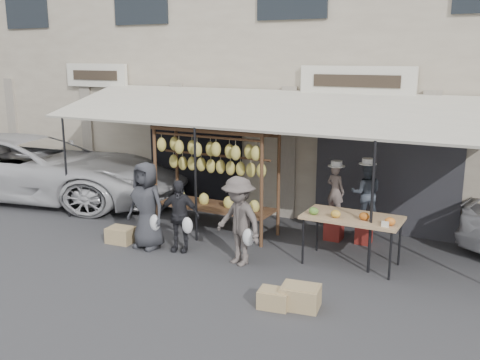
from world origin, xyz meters
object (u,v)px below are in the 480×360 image
object	(u,v)px
crate_near_a	(274,299)
van	(26,151)
produce_table	(352,219)
customer_right	(239,221)
crate_far	(121,235)
vendor_left	(335,191)
customer_left	(147,205)
crate_near_b	(300,297)
banana_rack	(214,159)
vendor_right	(366,193)
customer_mid	(179,216)

from	to	relation	value
crate_near_a	van	world-z (taller)	van
produce_table	customer_right	xyz separation A→B (m)	(-1.79, -0.88, -0.06)
crate_far	vendor_left	bearing A→B (deg)	30.45
customer_left	crate_near_b	xyz separation A→B (m)	(3.58, -1.00, -0.68)
customer_right	van	xyz separation A→B (m)	(-7.10, 1.54, 0.42)
customer_right	crate_near_b	distance (m)	2.05
produce_table	vendor_left	xyz separation A→B (m)	(-0.69, 1.19, 0.15)
banana_rack	vendor_right	size ratio (longest dim) A/B	2.10
produce_table	customer_right	world-z (taller)	customer_right
crate_near_a	vendor_right	bearing A→B (deg)	82.80
vendor_right	customer_right	size ratio (longest dim) A/B	0.77
vendor_left	van	world-z (taller)	van
crate_near_a	crate_far	bearing A→B (deg)	163.54
customer_mid	crate_far	xyz separation A→B (m)	(-1.30, -0.18, -0.54)
vendor_left	customer_left	distance (m)	3.74
vendor_right	customer_mid	size ratio (longest dim) A/B	0.89
banana_rack	van	world-z (taller)	van
van	customer_right	bearing A→B (deg)	-113.68
customer_left	crate_near_b	world-z (taller)	customer_left
customer_left	banana_rack	bearing A→B (deg)	68.54
vendor_right	crate_near_b	size ratio (longest dim) A/B	2.21
customer_left	crate_near_b	bearing A→B (deg)	-10.93
customer_mid	produce_table	bearing A→B (deg)	-0.24
customer_right	crate_near_b	size ratio (longest dim) A/B	2.87
vendor_right	van	xyz separation A→B (m)	(-8.80, -0.58, 0.19)
vendor_left	crate_near_b	size ratio (longest dim) A/B	1.93
customer_left	crate_near_a	xyz separation A→B (m)	(3.23, -1.17, -0.71)
customer_mid	crate_far	world-z (taller)	customer_mid
vendor_right	crate_far	size ratio (longest dim) A/B	2.39
customer_mid	crate_near_a	xyz separation A→B (m)	(2.59, -1.32, -0.56)
crate_far	produce_table	bearing A→B (deg)	12.71
produce_table	vendor_left	distance (m)	1.38
customer_left	van	size ratio (longest dim) A/B	0.29
van	banana_rack	bearing A→B (deg)	-103.67
customer_right	customer_left	bearing A→B (deg)	-158.13
banana_rack	crate_near_b	distance (m)	4.01
vendor_right	banana_rack	bearing A→B (deg)	-3.51
produce_table	vendor_left	bearing A→B (deg)	120.36
vendor_left	crate_near_b	xyz separation A→B (m)	(0.53, -3.15, -0.85)
crate_near_b	crate_near_a	bearing A→B (deg)	-153.95
customer_right	crate_far	xyz separation A→B (m)	(-2.61, -0.11, -0.65)
banana_rack	crate_near_a	bearing A→B (deg)	-45.35
customer_mid	van	xyz separation A→B (m)	(-5.78, 1.47, 0.52)
customer_mid	vendor_left	bearing A→B (deg)	24.75
crate_near_b	van	xyz separation A→B (m)	(-8.72, 2.63, 1.05)
banana_rack	customer_right	bearing A→B (deg)	-45.94
crate_near_a	banana_rack	bearing A→B (deg)	134.65
vendor_right	van	world-z (taller)	van
vendor_right	van	bearing A→B (deg)	-14.95
vendor_left	crate_far	xyz separation A→B (m)	(-3.71, -2.18, -0.86)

